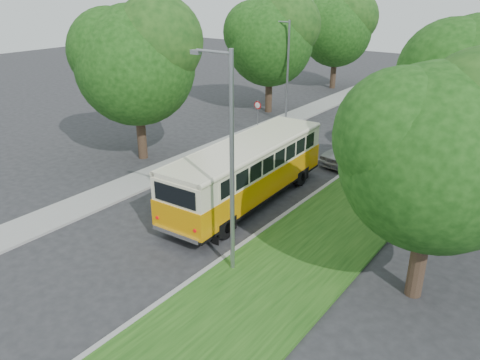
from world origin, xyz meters
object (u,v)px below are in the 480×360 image
Objects in this scene: lamppost_near at (230,159)px; car_silver at (351,150)px; vintage_bus at (247,173)px; lamppost_far at (287,68)px; car_white at (363,136)px; car_grey at (411,105)px; car_blue at (390,125)px.

car_silver is at bearing 95.18° from lamppost_near.
car_silver is at bearing 76.37° from vintage_bus.
lamppost_far is 8.24m from car_white.
car_white is at bearing -83.31° from car_grey.
car_white reaches higher than car_grey.
vintage_bus is (-2.86, 5.06, -2.83)m from lamppost_near.
car_blue is (1.60, 14.91, -0.79)m from vintage_bus.
car_grey is at bearing 94.25° from lamppost_near.
vintage_bus reaches higher than car_silver.
vintage_bus is (6.04, -13.44, -2.57)m from lamppost_far.
car_white is (1.15, 11.25, -0.80)m from vintage_bus.
car_silver is 0.86× the size of car_blue.
lamppost_far is 1.56× the size of car_grey.
lamppost_near is 1.07× the size of lamppost_far.
vintage_bus is 2.31× the size of car_silver.
vintage_bus is 21.97m from car_grey.
car_grey is (-0.80, 13.69, -0.10)m from car_silver.
car_blue is at bearing 81.59° from vintage_bus.
car_grey is (6.90, 8.49, -3.45)m from lamppost_far.
car_silver is at bearing -81.54° from car_grey.
lamppost_near is 1.66× the size of car_grey.
car_white is 10.68m from car_grey.
car_silver is at bearing -34.02° from lamppost_far.
vintage_bus is at bearing -92.41° from car_silver.
lamppost_far is (-8.91, 18.50, -0.25)m from lamppost_near.
car_blue is (-0.05, 6.66, -0.01)m from car_silver.
lamppost_far is 14.96m from vintage_bus.
car_blue is 7.07m from car_grey.
car_blue reaches higher than car_white.
lamppost_near is 1.77× the size of car_white.
lamppost_far reaches higher than car_white.
car_white is at bearing -117.69° from car_blue.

